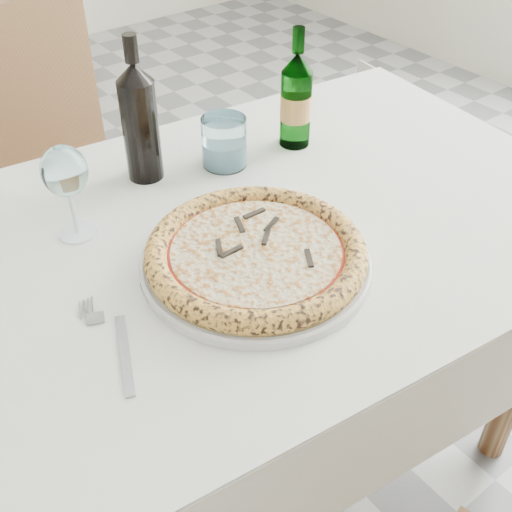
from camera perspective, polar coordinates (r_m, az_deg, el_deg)
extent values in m
cube|color=gray|center=(1.60, -2.56, -21.81)|extent=(5.00, 6.00, 0.02)
cube|color=brown|center=(1.07, -3.30, 0.74)|extent=(1.36, 0.88, 0.04)
cube|color=white|center=(1.05, -3.34, 1.73)|extent=(1.43, 0.94, 0.01)
cube|color=white|center=(1.41, -12.61, 5.77)|extent=(1.35, 0.01, 0.22)
cube|color=white|center=(0.93, 11.80, -15.85)|extent=(1.35, 0.01, 0.22)
cube|color=white|center=(1.53, 18.12, 7.64)|extent=(0.01, 0.80, 0.22)
cylinder|color=brown|center=(1.78, 6.83, 3.22)|extent=(0.06, 0.06, 0.71)
cube|color=brown|center=(1.71, -15.74, 3.96)|extent=(0.40, 0.40, 0.04)
cube|color=brown|center=(1.73, -19.96, 13.17)|extent=(0.38, 0.06, 0.46)
cylinder|color=brown|center=(2.02, -12.78, 2.25)|extent=(0.04, 0.04, 0.43)
cylinder|color=brown|center=(1.79, -7.44, -2.41)|extent=(0.04, 0.04, 0.43)
cylinder|color=brown|center=(1.93, -21.04, -1.64)|extent=(0.04, 0.04, 0.43)
cylinder|color=brown|center=(1.69, -16.56, -7.13)|extent=(0.04, 0.04, 0.43)
cylinder|color=silver|center=(0.98, 0.00, -0.59)|extent=(0.36, 0.36, 0.01)
torus|color=silver|center=(0.98, 0.00, -0.36)|extent=(0.35, 0.35, 0.01)
cylinder|color=tan|center=(0.97, 0.00, 0.00)|extent=(0.33, 0.33, 0.01)
torus|color=gold|center=(0.97, 0.00, 0.37)|extent=(0.34, 0.34, 0.04)
cylinder|color=red|center=(0.97, 0.00, 0.37)|extent=(0.28, 0.28, 0.00)
cylinder|color=beige|center=(0.97, 0.00, 0.51)|extent=(0.26, 0.26, 0.00)
cube|color=#30251C|center=(0.98, 1.52, 1.45)|extent=(0.04, 0.01, 0.00)
cube|color=#30251C|center=(1.01, 0.04, 2.59)|extent=(0.03, 0.04, 0.00)
cube|color=#30251C|center=(1.00, -3.26, 2.36)|extent=(0.02, 0.04, 0.00)
cube|color=#30251C|center=(0.96, -2.28, 0.42)|extent=(0.04, 0.02, 0.00)
cube|color=#30251C|center=(0.92, -1.64, -1.32)|extent=(0.04, 0.02, 0.00)
cube|color=#30251C|center=(0.91, 2.12, -2.10)|extent=(0.02, 0.04, 0.00)
cube|color=#30251C|center=(0.96, 2.62, 0.32)|extent=(0.03, 0.04, 0.00)
cube|color=#9EA0A5|center=(0.87, -11.54, -8.61)|extent=(0.07, 0.14, 0.00)
cube|color=#9EA0A5|center=(0.93, -14.16, -5.32)|extent=(0.03, 0.03, 0.00)
cylinder|color=#9EA0A5|center=(0.94, -15.42, -4.59)|extent=(0.00, 0.04, 0.00)
cylinder|color=#9EA0A5|center=(0.95, -15.09, -4.44)|extent=(0.00, 0.04, 0.00)
cylinder|color=#9EA0A5|center=(0.95, -14.75, -4.29)|extent=(0.00, 0.04, 0.00)
cylinder|color=#9EA0A5|center=(0.95, -14.42, -4.14)|extent=(0.00, 0.04, 0.00)
cylinder|color=white|center=(1.09, -15.56, 2.01)|extent=(0.06, 0.06, 0.00)
cylinder|color=white|center=(1.07, -15.95, 3.84)|extent=(0.01, 0.01, 0.08)
ellipsoid|color=white|center=(1.03, -16.68, 7.25)|extent=(0.07, 0.07, 0.08)
cylinder|color=white|center=(1.21, -2.85, 10.10)|extent=(0.08, 0.08, 0.09)
cylinder|color=#A2BBCE|center=(1.22, -2.81, 9.15)|extent=(0.08, 0.08, 0.05)
cylinder|color=#337B35|center=(1.27, 3.54, 12.91)|extent=(0.06, 0.06, 0.15)
cone|color=#337B35|center=(1.24, 3.71, 16.79)|extent=(0.06, 0.06, 0.04)
cylinder|color=#337B35|center=(1.22, 3.80, 18.61)|extent=(0.02, 0.02, 0.05)
cylinder|color=#DBD25B|center=(1.27, 3.55, 13.09)|extent=(0.06, 0.06, 0.05)
cylinder|color=black|center=(1.17, -10.19, 10.89)|extent=(0.06, 0.06, 0.18)
cone|color=black|center=(1.12, -10.83, 15.79)|extent=(0.06, 0.06, 0.03)
cylinder|color=black|center=(1.11, -11.08, 17.67)|extent=(0.02, 0.02, 0.05)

